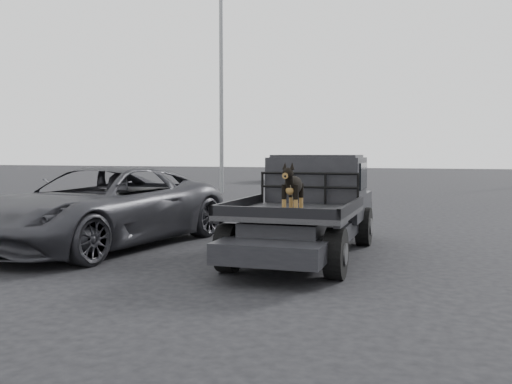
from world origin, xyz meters
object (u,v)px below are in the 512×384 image
(dog, at_px, (293,189))
(floodlight_near, at_px, (221,9))
(flatbed_ute, at_px, (306,230))
(parked_suv, at_px, (101,207))
(distant_car_a, at_px, (282,169))

(dog, distance_m, floodlight_near, 18.51)
(flatbed_ute, xyz_separation_m, parked_suv, (-4.05, -0.22, 0.32))
(parked_suv, xyz_separation_m, distant_car_a, (-3.11, 24.78, -0.00))
(distant_car_a, bearing_deg, parked_suv, -94.16)
(parked_suv, xyz_separation_m, floodlight_near, (-3.07, 14.32, 7.40))
(parked_suv, relative_size, floodlight_near, 0.37)
(dog, xyz_separation_m, distant_car_a, (-7.29, 26.04, -0.51))
(parked_suv, bearing_deg, distant_car_a, 105.79)
(flatbed_ute, distance_m, parked_suv, 4.07)
(flatbed_ute, relative_size, distant_car_a, 1.13)
(distant_car_a, bearing_deg, dog, -85.67)
(distant_car_a, bearing_deg, flatbed_ute, -85.06)
(flatbed_ute, relative_size, floodlight_near, 0.36)
(floodlight_near, bearing_deg, distant_car_a, 90.23)
(dog, bearing_deg, flatbed_ute, 94.92)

